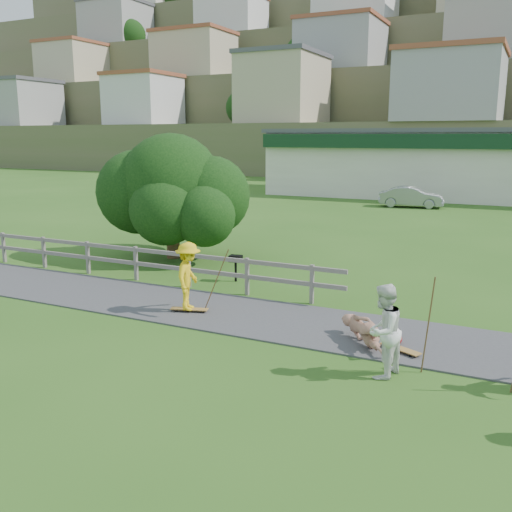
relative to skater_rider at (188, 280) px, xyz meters
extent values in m
plane|color=#2C5919|center=(0.58, -1.10, -0.89)|extent=(260.00, 260.00, 0.00)
cube|color=#39393B|center=(0.58, 0.40, -0.87)|extent=(34.00, 3.00, 0.04)
cube|color=#645F58|center=(-9.42, 2.20, -0.34)|extent=(0.10, 0.10, 1.10)
cube|color=#645F58|center=(-7.42, 2.20, -0.34)|extent=(0.10, 0.10, 1.10)
cube|color=#645F58|center=(-5.42, 2.20, -0.34)|extent=(0.10, 0.10, 1.10)
cube|color=#645F58|center=(-3.42, 2.20, -0.34)|extent=(0.10, 0.10, 1.10)
cube|color=#645F58|center=(-1.42, 2.20, -0.34)|extent=(0.10, 0.10, 1.10)
cube|color=#645F58|center=(0.58, 2.20, -0.34)|extent=(0.10, 0.10, 1.10)
cube|color=#645F58|center=(2.58, 2.20, -0.34)|extent=(0.10, 0.10, 1.10)
cube|color=#645F58|center=(-3.92, 2.20, 0.11)|extent=(15.00, 0.08, 0.12)
cube|color=#645F58|center=(-3.92, 2.20, -0.34)|extent=(15.00, 0.08, 0.12)
cube|color=beige|center=(4.58, 33.90, 1.51)|extent=(32.00, 10.00, 4.80)
cube|color=#13351C|center=(4.58, 28.70, 3.31)|extent=(32.00, 0.60, 1.00)
cube|color=#4E4E53|center=(4.58, 33.90, 4.06)|extent=(32.50, 10.50, 0.30)
cube|color=#555E37|center=(0.58, 53.90, 2.11)|extent=(220.00, 14.00, 6.00)
cube|color=beige|center=(0.58, 53.90, 8.61)|extent=(10.00, 9.00, 7.00)
cube|color=#4E4E53|center=(0.58, 53.90, 12.36)|extent=(10.40, 9.40, 0.50)
cube|color=#555E37|center=(0.58, 66.90, 5.61)|extent=(220.00, 14.00, 13.00)
cube|color=beige|center=(0.58, 66.90, 15.61)|extent=(10.00, 9.00, 7.00)
cube|color=#4E4E53|center=(0.58, 66.90, 19.36)|extent=(10.40, 9.40, 0.50)
cube|color=#555E37|center=(0.58, 79.90, 9.61)|extent=(220.00, 14.00, 21.00)
cube|color=#555E37|center=(0.58, 92.90, 14.11)|extent=(220.00, 14.00, 30.00)
cube|color=#555E37|center=(0.58, 106.90, 19.11)|extent=(220.00, 14.00, 40.00)
imported|color=yellow|center=(0.00, 0.00, 0.00)|extent=(0.97, 1.29, 1.78)
imported|color=#A5715B|center=(4.78, -0.31, -0.56)|extent=(1.67, 1.52, 0.67)
imported|color=white|center=(5.51, -1.77, 0.03)|extent=(0.87, 1.02, 1.83)
imported|color=#96979D|center=(0.62, 25.59, -0.22)|extent=(4.20, 1.88, 1.34)
sphere|color=#9E0511|center=(5.38, 0.04, -0.75)|extent=(0.27, 0.27, 0.27)
cylinder|color=brown|center=(0.60, 0.40, 0.04)|extent=(0.03, 0.03, 1.87)
cylinder|color=brown|center=(6.25, -1.25, 0.09)|extent=(0.03, 0.03, 1.95)
camera|label=1|loc=(7.88, -12.06, 3.64)|focal=40.00mm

